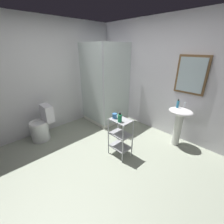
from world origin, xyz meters
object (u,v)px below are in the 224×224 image
(shower_stall, at_px, (105,105))
(toilet, at_px, (42,126))
(body_wash_bottle_green, at_px, (120,118))
(hand_soap_bottle, at_px, (178,104))
(rinse_cup, at_px, (115,116))
(storage_cart, at_px, (120,135))
(pedestal_sink, at_px, (179,119))

(shower_stall, distance_m, toilet, 1.63)
(body_wash_bottle_green, bearing_deg, shower_stall, 147.67)
(hand_soap_bottle, bearing_deg, rinse_cup, -118.77)
(shower_stall, height_order, rinse_cup, shower_stall)
(rinse_cup, bearing_deg, storage_cart, 13.42)
(storage_cart, relative_size, rinse_cup, 8.55)
(pedestal_sink, bearing_deg, toilet, -137.95)
(storage_cart, distance_m, rinse_cup, 0.37)
(toilet, height_order, body_wash_bottle_green, body_wash_bottle_green)
(shower_stall, height_order, pedestal_sink, shower_stall)
(pedestal_sink, distance_m, toilet, 2.89)
(storage_cart, bearing_deg, rinse_cup, -166.58)
(toilet, bearing_deg, body_wash_bottle_green, 25.63)
(storage_cart, height_order, hand_soap_bottle, hand_soap_bottle)
(rinse_cup, bearing_deg, shower_stall, 145.50)
(pedestal_sink, xyz_separation_m, toilet, (-2.14, -1.93, -0.26))
(hand_soap_bottle, distance_m, body_wash_bottle_green, 1.24)
(shower_stall, xyz_separation_m, storage_cart, (1.27, -0.76, -0.03))
(pedestal_sink, bearing_deg, hand_soap_bottle, -175.09)
(shower_stall, bearing_deg, hand_soap_bottle, 10.31)
(shower_stall, distance_m, hand_soap_bottle, 1.84)
(toilet, xyz_separation_m, rinse_cup, (1.44, 0.81, 0.47))
(hand_soap_bottle, height_order, body_wash_bottle_green, hand_soap_bottle)
(pedestal_sink, relative_size, toilet, 1.07)
(storage_cart, xyz_separation_m, hand_soap_bottle, (0.49, 1.09, 0.45))
(body_wash_bottle_green, bearing_deg, storage_cart, 120.80)
(shower_stall, bearing_deg, pedestal_sink, 10.07)
(shower_stall, bearing_deg, storage_cart, -30.98)
(toilet, relative_size, rinse_cup, 8.78)
(rinse_cup, bearing_deg, hand_soap_bottle, 61.23)
(shower_stall, height_order, toilet, shower_stall)
(toilet, bearing_deg, pedestal_sink, 42.05)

